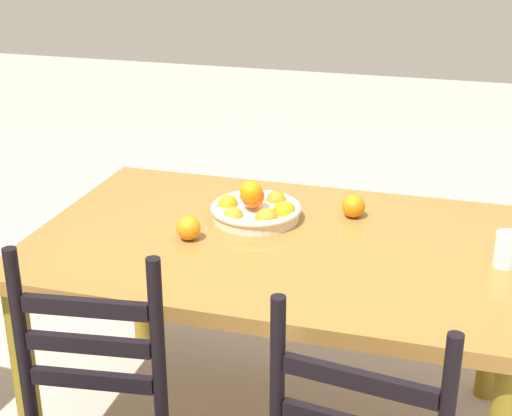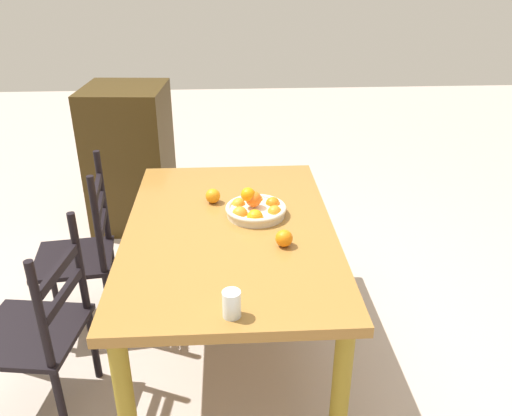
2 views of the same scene
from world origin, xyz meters
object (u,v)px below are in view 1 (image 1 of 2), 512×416
dining_table (279,264)px  fruit_bowl (256,209)px  drinking_glass (506,250)px  orange_loose_0 (353,206)px  orange_loose_1 (189,228)px

dining_table → fruit_bowl: bearing=-48.5°
drinking_glass → orange_loose_0: bearing=-26.7°
orange_loose_0 → dining_table: bearing=51.2°
orange_loose_0 → orange_loose_1: (0.47, 0.33, -0.00)m
fruit_bowl → drinking_glass: bearing=170.4°
orange_loose_0 → drinking_glass: (-0.49, 0.25, 0.01)m
orange_loose_0 → drinking_glass: 0.55m
dining_table → orange_loose_1: size_ratio=20.15×
fruit_bowl → orange_loose_0: 0.33m
fruit_bowl → orange_loose_0: fruit_bowl is taller
orange_loose_0 → orange_loose_1: bearing=34.7°
orange_loose_1 → drinking_glass: 0.96m
orange_loose_0 → drinking_glass: bearing=153.3°
drinking_glass → fruit_bowl: bearing=-9.6°
orange_loose_0 → orange_loose_1: orange_loose_0 is taller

